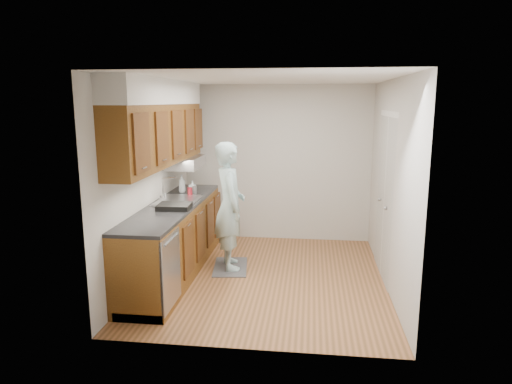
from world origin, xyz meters
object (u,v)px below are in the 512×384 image
soap_bottle_a (182,183)px  steel_can (194,190)px  soda_can (190,192)px  person (230,197)px  soap_bottle_b (192,187)px  dish_rack (174,206)px

soap_bottle_a → steel_can: 0.25m
soap_bottle_a → soda_can: soap_bottle_a is taller
soda_can → steel_can: (0.03, 0.14, -0.00)m
person → soda_can: bearing=49.9°
soap_bottle_b → soda_can: 0.19m
person → soap_bottle_b: 0.74m
soap_bottle_b → steel_can: 0.07m
dish_rack → soap_bottle_b: bearing=88.2°
soap_bottle_b → dish_rack: size_ratio=0.47×
person → soap_bottle_a: 0.92m
soda_can → dish_rack: (0.01, -0.78, -0.03)m
soap_bottle_a → soda_can: size_ratio=2.15×
soap_bottle_a → steel_can: soap_bottle_a is taller
person → dish_rack: (-0.59, -0.55, -0.01)m
person → soap_bottle_a: person is taller
soap_bottle_b → dish_rack: soap_bottle_b is taller
soap_bottle_a → soda_can: (0.18, -0.25, -0.07)m
soap_bottle_b → steel_can: (0.04, -0.04, -0.03)m
soap_bottle_b → steel_can: bearing=-46.3°
soap_bottle_a → steel_can: size_ratio=2.19×
soap_bottle_a → soap_bottle_b: (0.17, -0.07, -0.04)m
soap_bottle_b → soda_can: bearing=-85.7°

